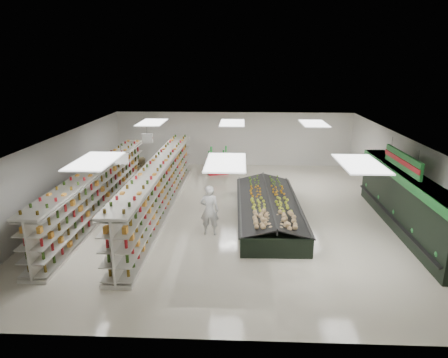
{
  "coord_description": "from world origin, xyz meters",
  "views": [
    {
      "loc": [
        0.46,
        -15.65,
        6.08
      ],
      "look_at": [
        -0.25,
        0.4,
        1.33
      ],
      "focal_mm": 32.0,
      "sensor_mm": 36.0,
      "label": 1
    }
  ],
  "objects_px": {
    "gondola_left": "(99,191)",
    "produce_island": "(268,208)",
    "gondola_center": "(160,189)",
    "shopper_background": "(144,175)",
    "soda_endcap": "(218,161)",
    "shopper_main": "(209,210)"
  },
  "relations": [
    {
      "from": "soda_endcap",
      "to": "shopper_background",
      "type": "distance_m",
      "value": 4.82
    },
    {
      "from": "gondola_left",
      "to": "shopper_background",
      "type": "bearing_deg",
      "value": 66.91
    },
    {
      "from": "soda_endcap",
      "to": "gondola_center",
      "type": "bearing_deg",
      "value": -109.13
    },
    {
      "from": "gondola_center",
      "to": "shopper_background",
      "type": "xyz_separation_m",
      "value": [
        -1.28,
        2.48,
        -0.1
      ]
    },
    {
      "from": "gondola_left",
      "to": "shopper_background",
      "type": "xyz_separation_m",
      "value": [
        1.19,
        2.72,
        -0.03
      ]
    },
    {
      "from": "shopper_main",
      "to": "gondola_center",
      "type": "bearing_deg",
      "value": -42.18
    },
    {
      "from": "gondola_center",
      "to": "produce_island",
      "type": "distance_m",
      "value": 4.57
    },
    {
      "from": "gondola_left",
      "to": "produce_island",
      "type": "relative_size",
      "value": 1.66
    },
    {
      "from": "gondola_left",
      "to": "shopper_main",
      "type": "bearing_deg",
      "value": -22.67
    },
    {
      "from": "gondola_center",
      "to": "produce_island",
      "type": "bearing_deg",
      "value": -8.12
    },
    {
      "from": "shopper_main",
      "to": "shopper_background",
      "type": "xyz_separation_m",
      "value": [
        -3.54,
        4.75,
        -0.06
      ]
    },
    {
      "from": "gondola_left",
      "to": "shopper_background",
      "type": "distance_m",
      "value": 2.97
    },
    {
      "from": "shopper_main",
      "to": "shopper_background",
      "type": "relative_size",
      "value": 1.07
    },
    {
      "from": "gondola_center",
      "to": "shopper_main",
      "type": "distance_m",
      "value": 3.21
    },
    {
      "from": "produce_island",
      "to": "shopper_main",
      "type": "height_order",
      "value": "shopper_main"
    },
    {
      "from": "gondola_left",
      "to": "produce_island",
      "type": "height_order",
      "value": "gondola_left"
    },
    {
      "from": "produce_island",
      "to": "soda_endcap",
      "type": "bearing_deg",
      "value": 110.11
    },
    {
      "from": "gondola_left",
      "to": "gondola_center",
      "type": "distance_m",
      "value": 2.48
    },
    {
      "from": "soda_endcap",
      "to": "shopper_background",
      "type": "height_order",
      "value": "shopper_background"
    },
    {
      "from": "shopper_background",
      "to": "gondola_center",
      "type": "bearing_deg",
      "value": -126.22
    },
    {
      "from": "produce_island",
      "to": "soda_endcap",
      "type": "xyz_separation_m",
      "value": [
        -2.43,
        6.63,
        0.26
      ]
    },
    {
      "from": "soda_endcap",
      "to": "shopper_background",
      "type": "xyz_separation_m",
      "value": [
        -3.34,
        -3.47,
        0.16
      ]
    }
  ]
}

